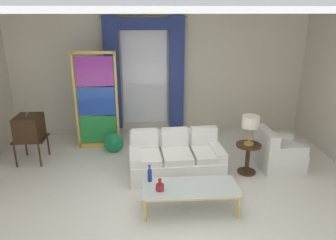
% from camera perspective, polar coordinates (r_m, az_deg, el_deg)
% --- Properties ---
extents(ground_plane, '(16.00, 16.00, 0.00)m').
position_cam_1_polar(ground_plane, '(5.71, -0.01, -13.02)').
color(ground_plane, white).
extents(wall_rear, '(8.00, 0.12, 3.00)m').
position_cam_1_polar(wall_rear, '(8.04, -1.51, 8.03)').
color(wall_rear, beige).
rests_on(wall_rear, ground).
extents(ceiling_slab, '(8.00, 7.60, 0.04)m').
position_cam_1_polar(ceiling_slab, '(5.64, -0.59, 18.93)').
color(ceiling_slab, white).
extents(curtained_window, '(2.00, 0.17, 2.70)m').
position_cam_1_polar(curtained_window, '(7.83, -4.18, 9.48)').
color(curtained_window, white).
rests_on(curtained_window, ground).
extents(couch_white_long, '(1.80, 1.01, 0.86)m').
position_cam_1_polar(couch_white_long, '(6.26, 1.37, -6.80)').
color(couch_white_long, white).
rests_on(couch_white_long, ground).
extents(coffee_table, '(1.49, 0.65, 0.41)m').
position_cam_1_polar(coffee_table, '(5.15, 3.94, -12.00)').
color(coffee_table, silver).
rests_on(coffee_table, ground).
extents(bottle_blue_decanter, '(0.07, 0.07, 0.29)m').
position_cam_1_polar(bottle_blue_decanter, '(5.22, -3.27, -9.64)').
color(bottle_blue_decanter, navy).
rests_on(bottle_blue_decanter, coffee_table).
extents(bottle_crystal_tall, '(0.13, 0.13, 0.20)m').
position_cam_1_polar(bottle_crystal_tall, '(5.00, -1.45, -11.66)').
color(bottle_crystal_tall, maroon).
rests_on(bottle_crystal_tall, coffee_table).
extents(vintage_tv, '(0.62, 0.60, 1.35)m').
position_cam_1_polar(vintage_tv, '(7.15, -23.39, -1.38)').
color(vintage_tv, '#382314').
rests_on(vintage_tv, ground).
extents(armchair_white, '(0.86, 0.86, 0.80)m').
position_cam_1_polar(armchair_white, '(6.84, 18.72, -5.70)').
color(armchair_white, white).
rests_on(armchair_white, ground).
extents(stained_glass_divider, '(0.95, 0.05, 2.20)m').
position_cam_1_polar(stained_glass_divider, '(7.32, -12.55, 2.92)').
color(stained_glass_divider, gold).
rests_on(stained_glass_divider, ground).
extents(peacock_figurine, '(0.44, 0.60, 0.50)m').
position_cam_1_polar(peacock_figurine, '(7.19, -9.70, -4.28)').
color(peacock_figurine, beige).
rests_on(peacock_figurine, ground).
extents(round_side_table, '(0.48, 0.48, 0.59)m').
position_cam_1_polar(round_side_table, '(6.42, 13.95, -6.19)').
color(round_side_table, '#382314').
rests_on(round_side_table, ground).
extents(table_lamp_brass, '(0.32, 0.32, 0.57)m').
position_cam_1_polar(table_lamp_brass, '(6.17, 14.43, -0.52)').
color(table_lamp_brass, '#B29338').
rests_on(table_lamp_brass, round_side_table).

